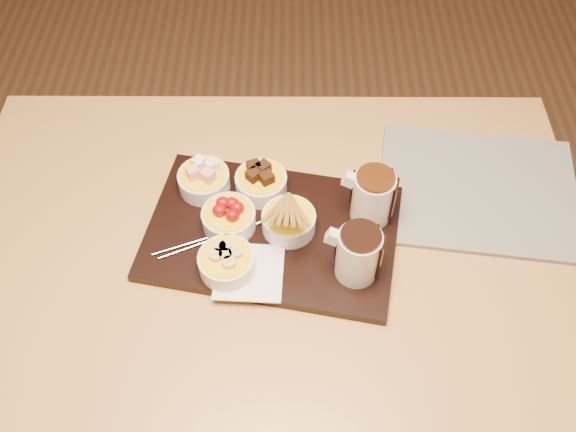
{
  "coord_description": "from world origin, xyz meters",
  "views": [
    {
      "loc": [
        0.04,
        -0.68,
        1.73
      ],
      "look_at": [
        0.03,
        0.02,
        0.81
      ],
      "focal_mm": 40.0,
      "sensor_mm": 36.0,
      "label": 1
    }
  ],
  "objects_px": {
    "pitcher_dark_chocolate": "(358,254)",
    "serving_board": "(272,232)",
    "bowl_strawberries": "(229,219)",
    "dining_table": "(271,271)",
    "pitcher_milk_chocolate": "(373,197)",
    "newspaper": "(478,190)"
  },
  "relations": [
    {
      "from": "bowl_strawberries",
      "to": "dining_table",
      "type": "bearing_deg",
      "value": -19.92
    },
    {
      "from": "serving_board",
      "to": "dining_table",
      "type": "bearing_deg",
      "value": -89.82
    },
    {
      "from": "dining_table",
      "to": "bowl_strawberries",
      "type": "bearing_deg",
      "value": 160.08
    },
    {
      "from": "dining_table",
      "to": "pitcher_milk_chocolate",
      "type": "xyz_separation_m",
      "value": [
        0.19,
        0.05,
        0.17
      ]
    },
    {
      "from": "bowl_strawberries",
      "to": "newspaper",
      "type": "distance_m",
      "value": 0.5
    },
    {
      "from": "dining_table",
      "to": "serving_board",
      "type": "height_order",
      "value": "serving_board"
    },
    {
      "from": "pitcher_dark_chocolate",
      "to": "newspaper",
      "type": "relative_size",
      "value": 0.27
    },
    {
      "from": "dining_table",
      "to": "pitcher_milk_chocolate",
      "type": "bearing_deg",
      "value": 15.82
    },
    {
      "from": "newspaper",
      "to": "bowl_strawberries",
      "type": "bearing_deg",
      "value": -161.03
    },
    {
      "from": "bowl_strawberries",
      "to": "pitcher_dark_chocolate",
      "type": "distance_m",
      "value": 0.25
    },
    {
      "from": "pitcher_dark_chocolate",
      "to": "serving_board",
      "type": "bearing_deg",
      "value": 160.02
    },
    {
      "from": "pitcher_milk_chocolate",
      "to": "newspaper",
      "type": "relative_size",
      "value": 0.27
    },
    {
      "from": "pitcher_dark_chocolate",
      "to": "bowl_strawberries",
      "type": "bearing_deg",
      "value": 167.35
    },
    {
      "from": "bowl_strawberries",
      "to": "serving_board",
      "type": "bearing_deg",
      "value": -7.26
    },
    {
      "from": "dining_table",
      "to": "newspaper",
      "type": "bearing_deg",
      "value": 17.04
    },
    {
      "from": "newspaper",
      "to": "serving_board",
      "type": "bearing_deg",
      "value": -157.54
    },
    {
      "from": "bowl_strawberries",
      "to": "pitcher_dark_chocolate",
      "type": "relative_size",
      "value": 0.96
    },
    {
      "from": "pitcher_milk_chocolate",
      "to": "bowl_strawberries",
      "type": "bearing_deg",
      "value": -163.61
    },
    {
      "from": "serving_board",
      "to": "pitcher_dark_chocolate",
      "type": "bearing_deg",
      "value": -19.98
    },
    {
      "from": "serving_board",
      "to": "pitcher_milk_chocolate",
      "type": "bearing_deg",
      "value": 21.8
    },
    {
      "from": "bowl_strawberries",
      "to": "pitcher_milk_chocolate",
      "type": "bearing_deg",
      "value": 5.56
    },
    {
      "from": "dining_table",
      "to": "pitcher_dark_chocolate",
      "type": "height_order",
      "value": "pitcher_dark_chocolate"
    }
  ]
}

